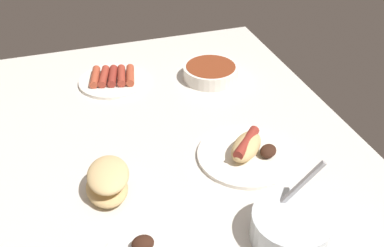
{
  "coord_description": "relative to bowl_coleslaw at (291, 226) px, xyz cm",
  "views": [
    {
      "loc": [
        -83.02,
        22.79,
        67.63
      ],
      "look_at": [
        2.17,
        -4.86,
        3.0
      ],
      "focal_mm": 40.99,
      "sensor_mm": 36.0,
      "label": 1
    }
  ],
  "objects": [
    {
      "name": "bread_stack",
      "position": [
        22.77,
        31.09,
        0.16
      ],
      "size": [
        12.97,
        10.36,
        7.2
      ],
      "color": "tan",
      "rests_on": "ground_plane"
    },
    {
      "name": "bowl_coleslaw",
      "position": [
        0.0,
        0.0,
        0.0
      ],
      "size": [
        15.21,
        15.21,
        15.97
      ],
      "color": "silver",
      "rests_on": "ground_plane"
    },
    {
      "name": "plate_hotdog_assembled",
      "position": [
        24.86,
        -2.04,
        -1.72
      ],
      "size": [
        23.04,
        23.04,
        5.61
      ],
      "color": "white",
      "rests_on": "ground_plane"
    },
    {
      "name": "bowl_chili",
      "position": [
        62.69,
        -6.66,
        -1.08
      ],
      "size": [
        16.74,
        16.74,
        4.27
      ],
      "color": "white",
      "rests_on": "ground_plane"
    },
    {
      "name": "plate_sausages",
      "position": [
        69.57,
        22.2,
        -2.26
      ],
      "size": [
        20.59,
        20.59,
        3.38
      ],
      "color": "white",
      "rests_on": "ground_plane"
    },
    {
      "name": "ground_plane",
      "position": [
        35.71,
        12.24,
        -4.94
      ],
      "size": [
        120.0,
        90.0,
        3.0
      ],
      "primitive_type": "cube",
      "color": "silver"
    }
  ]
}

